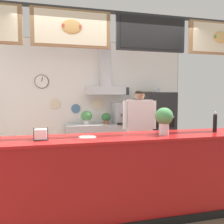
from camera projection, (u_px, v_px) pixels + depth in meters
ground_plane at (112, 203)px, 3.30m from camera, size 5.75×5.75×0.00m
back_wall_assembly at (90, 97)px, 5.36m from camera, size 4.68×2.60×2.82m
service_counter at (119, 177)px, 2.87m from camera, size 3.61×0.65×1.03m
back_prep_counter at (103, 143)px, 5.27m from camera, size 1.62×0.56×0.89m
pizza_oven at (157, 127)px, 5.38m from camera, size 0.70×0.66×1.71m
shop_worker at (139, 133)px, 4.14m from camera, size 0.59×0.29×1.63m
espresso_machine at (123, 113)px, 5.31m from camera, size 0.45×0.47×0.47m
potted_oregano at (106, 118)px, 5.22m from camera, size 0.21×0.21×0.25m
potted_basil at (86, 117)px, 5.13m from camera, size 0.25×0.25×0.30m
pepper_grinder at (215, 122)px, 3.14m from camera, size 0.05×0.05×0.28m
condiment_plate at (87, 137)px, 2.73m from camera, size 0.21×0.21×0.01m
basil_vase at (164, 119)px, 2.92m from camera, size 0.22×0.22×0.34m
napkin_holder at (41, 135)px, 2.59m from camera, size 0.16×0.15×0.14m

